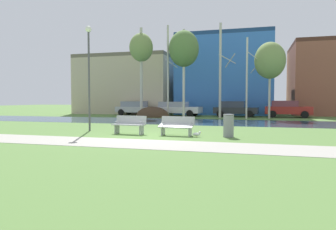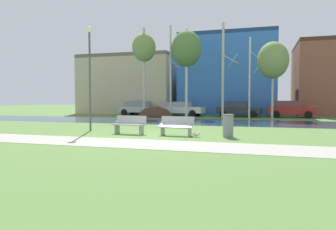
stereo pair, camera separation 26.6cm
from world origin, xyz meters
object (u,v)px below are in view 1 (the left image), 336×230
at_px(parked_sedan_second_white, 176,108).
at_px(parked_hatch_third_dark, 235,109).
at_px(bench_left, 129,124).
at_px(streetlamp, 89,61).
at_px(parked_wagon_fourth_red, 288,109).
at_px(trash_bin, 229,125).
at_px(seagull, 197,134).
at_px(bench_right, 177,125).
at_px(parked_van_nearest_silver, 136,108).

height_order(parked_sedan_second_white, parked_hatch_third_dark, parked_hatch_third_dark).
bearing_deg(bench_left, streetlamp, 162.99).
height_order(parked_hatch_third_dark, parked_wagon_fourth_red, parked_wagon_fourth_red).
xyz_separation_m(bench_left, trash_bin, (4.66, 0.04, 0.05)).
distance_m(seagull, parked_sedan_second_white, 17.26).
xyz_separation_m(bench_left, parked_wagon_fourth_red, (8.57, 16.66, 0.33)).
bearing_deg(seagull, trash_bin, 13.82).
height_order(bench_right, parked_van_nearest_silver, parked_van_nearest_silver).
bearing_deg(bench_right, bench_left, 180.00).
xyz_separation_m(seagull, parked_van_nearest_silver, (-9.46, 16.72, 0.63)).
distance_m(streetlamp, parked_hatch_third_dark, 17.16).
bearing_deg(seagull, parked_wagon_fourth_red, 72.76).
bearing_deg(trash_bin, parked_hatch_third_dark, 92.74).
height_order(trash_bin, streetlamp, streetlamp).
distance_m(trash_bin, parked_van_nearest_silver, 19.63).
relative_size(bench_left, parked_wagon_fourth_red, 0.39).
distance_m(seagull, parked_wagon_fourth_red, 17.76).
bearing_deg(trash_bin, bench_right, -178.95).
height_order(seagull, parked_wagon_fourth_red, parked_wagon_fourth_red).
bearing_deg(parked_sedan_second_white, bench_left, -83.61).
xyz_separation_m(bench_left, seagull, (3.31, -0.29, -0.34)).
xyz_separation_m(bench_right, streetlamp, (-4.90, 0.79, 3.15)).
bearing_deg(parked_wagon_fourth_red, bench_right, -110.56).
xyz_separation_m(bench_right, parked_sedan_second_white, (-4.14, 16.18, 0.29)).
xyz_separation_m(parked_van_nearest_silver, parked_wagon_fourth_red, (14.71, 0.23, 0.04)).
height_order(trash_bin, parked_hatch_third_dark, parked_hatch_third_dark).
height_order(parked_van_nearest_silver, parked_sedan_second_white, parked_van_nearest_silver).
bearing_deg(streetlamp, trash_bin, -5.89).
distance_m(streetlamp, parked_sedan_second_white, 15.67).
relative_size(bench_left, parked_van_nearest_silver, 0.37).
height_order(parked_van_nearest_silver, parked_wagon_fourth_red, parked_wagon_fourth_red).
bearing_deg(streetlamp, bench_left, -17.01).
bearing_deg(parked_wagon_fourth_red, streetlamp, -125.09).
bearing_deg(streetlamp, parked_wagon_fourth_red, 54.91).
bearing_deg(parked_sedan_second_white, parked_hatch_third_dark, 2.53).
relative_size(bench_right, streetlamp, 0.30).
relative_size(bench_right, parked_sedan_second_white, 0.34).
bearing_deg(bench_right, streetlamp, 170.86).
xyz_separation_m(bench_right, parked_hatch_third_dark, (1.55, 16.43, 0.30)).
bearing_deg(parked_wagon_fourth_red, parked_sedan_second_white, -177.36).
relative_size(bench_right, trash_bin, 1.63).
xyz_separation_m(streetlamp, parked_hatch_third_dark, (6.45, 15.64, -2.85)).
bearing_deg(bench_right, parked_sedan_second_white, 104.35).
relative_size(bench_right, parked_wagon_fourth_red, 0.39).
bearing_deg(parked_van_nearest_silver, bench_left, -69.50).
bearing_deg(parked_wagon_fourth_red, bench_left, -117.23).
distance_m(bench_left, parked_sedan_second_white, 16.28).
height_order(bench_left, bench_right, same).
bearing_deg(bench_left, seagull, -4.96).
distance_m(trash_bin, streetlamp, 7.91).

